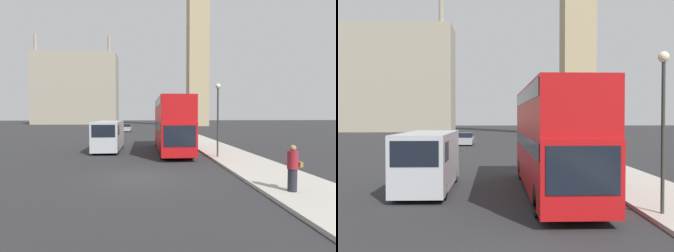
% 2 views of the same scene
% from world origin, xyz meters
% --- Properties ---
extents(ground_plane, '(300.00, 300.00, 0.00)m').
position_xyz_m(ground_plane, '(0.00, 0.00, 0.00)').
color(ground_plane, '#28282B').
extents(sidewalk_strip, '(3.68, 120.00, 0.15)m').
position_xyz_m(sidewalk_strip, '(6.84, 0.00, 0.07)').
color(sidewalk_strip, '#ADA89E').
rests_on(sidewalk_strip, ground_plane).
extents(clock_tower, '(6.29, 6.46, 64.73)m').
position_xyz_m(clock_tower, '(15.85, 63.94, 33.19)').
color(clock_tower, tan).
rests_on(clock_tower, ground_plane).
extents(building_block_distant, '(28.40, 10.06, 30.09)m').
position_xyz_m(building_block_distant, '(-23.81, 82.45, 12.36)').
color(building_block_distant, '#9E937F').
rests_on(building_block_distant, ground_plane).
extents(red_double_decker_bus, '(2.48, 10.89, 4.55)m').
position_xyz_m(red_double_decker_bus, '(2.61, 9.29, 2.53)').
color(red_double_decker_bus, '#B71114').
rests_on(red_double_decker_bus, ground_plane).
extents(white_van, '(2.14, 6.03, 2.60)m').
position_xyz_m(white_van, '(-2.86, 10.10, 1.39)').
color(white_van, '#B2B7BC').
rests_on(white_van, ground_plane).
extents(pedestrian, '(0.57, 0.41, 1.83)m').
position_xyz_m(pedestrian, '(6.09, -3.45, 1.06)').
color(pedestrian, '#23232D').
rests_on(pedestrian, sidewalk_strip).
extents(street_lamp, '(0.36, 0.36, 5.25)m').
position_xyz_m(street_lamp, '(5.55, 5.28, 3.64)').
color(street_lamp, '#2D332D').
rests_on(street_lamp, sidewalk_strip).
extents(parked_sedan, '(1.76, 4.20, 1.47)m').
position_xyz_m(parked_sedan, '(-3.31, 38.08, 0.67)').
color(parked_sedan, '#99999E').
rests_on(parked_sedan, ground_plane).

